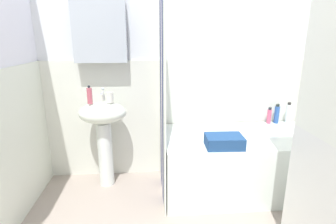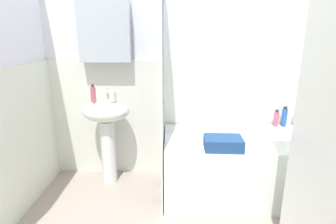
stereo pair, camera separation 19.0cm
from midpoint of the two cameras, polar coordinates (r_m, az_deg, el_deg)
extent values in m
cube|color=white|center=(2.69, 9.74, 11.02)|extent=(3.60, 0.05, 2.40)
cube|color=silver|center=(2.77, 9.28, -1.48)|extent=(3.60, 0.02, 1.20)
cube|color=silver|center=(2.61, -11.37, 16.66)|extent=(0.48, 0.12, 0.56)
cube|color=silver|center=(2.21, -30.31, -8.09)|extent=(0.02, 1.81, 1.20)
cylinder|color=white|center=(2.69, -10.69, -8.50)|extent=(0.14, 0.14, 0.64)
ellipsoid|color=white|center=(2.55, -11.16, 0.11)|extent=(0.44, 0.34, 0.20)
cylinder|color=silver|center=(2.62, -10.88, 3.33)|extent=(0.03, 0.03, 0.05)
cylinder|color=silver|center=(2.56, -11.16, 4.29)|extent=(0.02, 0.10, 0.02)
sphere|color=silver|center=(2.60, -10.98, 5.16)|extent=(0.03, 0.03, 0.03)
cylinder|color=#C05565|center=(2.50, -13.74, 3.68)|extent=(0.05, 0.05, 0.14)
sphere|color=#1D232B|center=(2.49, -13.86, 5.57)|extent=(0.02, 0.02, 0.02)
cylinder|color=white|center=(2.49, -9.68, 3.30)|extent=(0.07, 0.07, 0.10)
cube|color=white|center=(2.61, 17.52, -10.91)|extent=(1.41, 0.75, 0.55)
cube|color=white|center=(1.97, 1.40, 3.68)|extent=(0.01, 0.15, 2.00)
cube|color=navy|center=(2.11, 1.34, 4.52)|extent=(0.01, 0.15, 2.00)
cube|color=white|center=(2.26, 1.29, 5.26)|extent=(0.01, 0.15, 2.00)
cube|color=navy|center=(2.41, 1.24, 5.91)|extent=(0.01, 0.15, 2.00)
cube|color=white|center=(2.56, 1.20, 6.48)|extent=(0.01, 0.15, 2.00)
cylinder|color=white|center=(2.97, 27.63, -0.99)|extent=(0.05, 0.05, 0.20)
cylinder|color=#272625|center=(2.95, 27.90, 1.08)|extent=(0.03, 0.03, 0.02)
cylinder|color=#2B54A1|center=(2.93, 25.50, -1.12)|extent=(0.05, 0.05, 0.18)
cylinder|color=#202B29|center=(2.91, 25.73, 0.80)|extent=(0.04, 0.04, 0.02)
cylinder|color=#BF4E6F|center=(2.90, 24.03, -1.46)|extent=(0.04, 0.04, 0.15)
cylinder|color=#24262B|center=(2.88, 24.22, 0.18)|extent=(0.03, 0.03, 0.02)
cube|color=navy|center=(2.19, 14.26, -6.57)|extent=(0.31, 0.22, 0.10)
camera|label=1|loc=(0.09, -87.59, 0.68)|focal=28.29mm
camera|label=2|loc=(0.09, 92.41, -0.68)|focal=28.29mm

